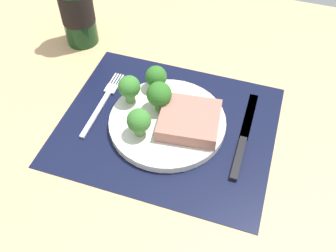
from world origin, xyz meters
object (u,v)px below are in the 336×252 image
Objects in this scene: plate at (167,122)px; steak at (189,122)px; fork at (103,102)px; knife at (243,140)px; wine_bottle at (75,0)px.

steak reaches higher than plate.
plate is at bearing -2.70° from fork.
fork is 30.15cm from knife.
wine_bottle is at bearing 153.98° from knife.
steak is 0.38× the size of wine_bottle.
steak is (4.48, -0.46, 2.22)cm from plate.
plate is 5.02cm from steak.
plate is 1.22× the size of fork.
wine_bottle reaches higher than knife.
fork is at bearing 176.15° from knife.
wine_bottle reaches higher than plate.
knife is (30.14, -0.89, 0.05)cm from fork.
wine_bottle reaches higher than fork.
plate is 36.37cm from wine_bottle.
steak reaches higher than fork.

